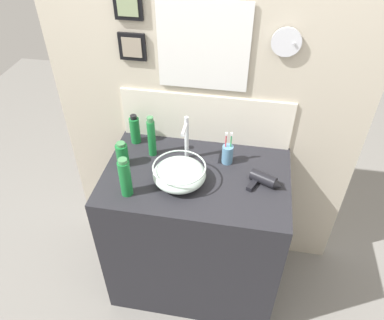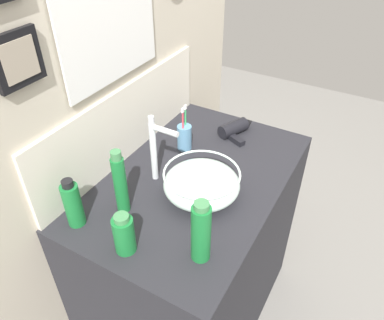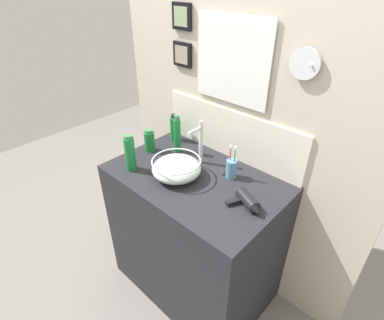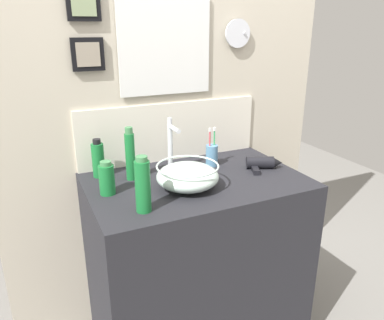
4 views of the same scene
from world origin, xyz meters
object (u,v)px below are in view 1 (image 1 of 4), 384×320
(faucet, at_px, (186,137))
(spray_bottle, at_px, (135,130))
(hair_drier, at_px, (265,181))
(shampoo_bottle, at_px, (125,178))
(glass_bowl_sink, at_px, (179,174))
(soap_dispenser, at_px, (152,137))
(lotion_bottle, at_px, (122,154))
(toothbrush_cup, at_px, (227,154))

(faucet, height_order, spray_bottle, faucet)
(hair_drier, relative_size, shampoo_bottle, 0.87)
(glass_bowl_sink, xyz_separation_m, soap_dispenser, (-0.20, 0.20, 0.06))
(faucet, xyz_separation_m, soap_dispenser, (-0.20, 0.01, -0.04))
(spray_bottle, relative_size, lotion_bottle, 1.26)
(glass_bowl_sink, relative_size, shampoo_bottle, 1.23)
(soap_dispenser, bearing_deg, toothbrush_cup, 0.43)
(faucet, height_order, lotion_bottle, faucet)
(glass_bowl_sink, distance_m, spray_bottle, 0.44)
(spray_bottle, bearing_deg, glass_bowl_sink, -42.59)
(faucet, relative_size, lotion_bottle, 1.87)
(spray_bottle, bearing_deg, faucet, -18.49)
(spray_bottle, bearing_deg, hair_drier, -17.65)
(lotion_bottle, xyz_separation_m, soap_dispenser, (0.14, 0.12, 0.05))
(toothbrush_cup, distance_m, shampoo_bottle, 0.58)
(faucet, xyz_separation_m, toothbrush_cup, (0.23, 0.01, -0.10))
(toothbrush_cup, distance_m, spray_bottle, 0.56)
(lotion_bottle, height_order, soap_dispenser, soap_dispenser)
(soap_dispenser, bearing_deg, glass_bowl_sink, -45.69)
(hair_drier, relative_size, toothbrush_cup, 0.97)
(faucet, xyz_separation_m, spray_bottle, (-0.33, 0.11, -0.07))
(hair_drier, distance_m, spray_bottle, 0.80)
(faucet, bearing_deg, lotion_bottle, -162.80)
(toothbrush_cup, relative_size, soap_dispenser, 0.80)
(toothbrush_cup, distance_m, lotion_bottle, 0.57)
(faucet, xyz_separation_m, shampoo_bottle, (-0.24, -0.32, -0.05))
(faucet, height_order, shampoo_bottle, faucet)
(hair_drier, bearing_deg, shampoo_bottle, -164.82)
(faucet, bearing_deg, spray_bottle, 161.51)
(toothbrush_cup, bearing_deg, hair_drier, -35.21)
(glass_bowl_sink, bearing_deg, spray_bottle, 137.41)
(glass_bowl_sink, distance_m, toothbrush_cup, 0.31)
(faucet, relative_size, hair_drier, 1.41)
(lotion_bottle, bearing_deg, toothbrush_cup, 11.91)
(faucet, height_order, soap_dispenser, faucet)
(glass_bowl_sink, distance_m, shampoo_bottle, 0.28)
(glass_bowl_sink, distance_m, hair_drier, 0.44)
(toothbrush_cup, relative_size, lotion_bottle, 1.37)
(spray_bottle, xyz_separation_m, soap_dispenser, (0.13, -0.10, 0.03))
(glass_bowl_sink, height_order, faucet, faucet)
(glass_bowl_sink, distance_m, faucet, 0.21)
(hair_drier, xyz_separation_m, lotion_bottle, (-0.77, 0.03, 0.04))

